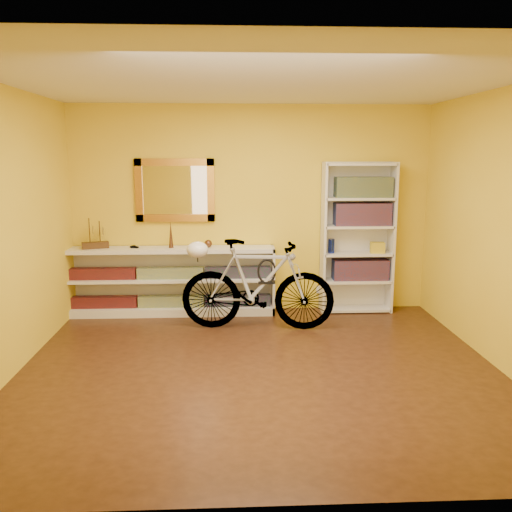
{
  "coord_description": "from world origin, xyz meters",
  "views": [
    {
      "loc": [
        -0.26,
        -4.72,
        1.99
      ],
      "look_at": [
        0.0,
        0.7,
        0.95
      ],
      "focal_mm": 37.33,
      "sensor_mm": 36.0,
      "label": 1
    }
  ],
  "objects_px": {
    "console_unit": "(171,281)",
    "bookcase": "(357,238)",
    "helmet": "(197,250)",
    "bicycle": "(258,285)"
  },
  "relations": [
    {
      "from": "console_unit",
      "to": "bookcase",
      "type": "xyz_separation_m",
      "value": [
        2.35,
        0.03,
        0.52
      ]
    },
    {
      "from": "bicycle",
      "to": "bookcase",
      "type": "bearing_deg",
      "value": -56.88
    },
    {
      "from": "bookcase",
      "to": "helmet",
      "type": "height_order",
      "value": "bookcase"
    },
    {
      "from": "bicycle",
      "to": "helmet",
      "type": "height_order",
      "value": "bicycle"
    },
    {
      "from": "helmet",
      "to": "bookcase",
      "type": "bearing_deg",
      "value": 16.8
    },
    {
      "from": "console_unit",
      "to": "bicycle",
      "type": "height_order",
      "value": "bicycle"
    },
    {
      "from": "console_unit",
      "to": "bicycle",
      "type": "xyz_separation_m",
      "value": [
        1.06,
        -0.64,
        0.1
      ]
    },
    {
      "from": "bookcase",
      "to": "bicycle",
      "type": "distance_m",
      "value": 1.52
    },
    {
      "from": "console_unit",
      "to": "helmet",
      "type": "height_order",
      "value": "helmet"
    },
    {
      "from": "console_unit",
      "to": "bookcase",
      "type": "bearing_deg",
      "value": 0.61
    }
  ]
}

